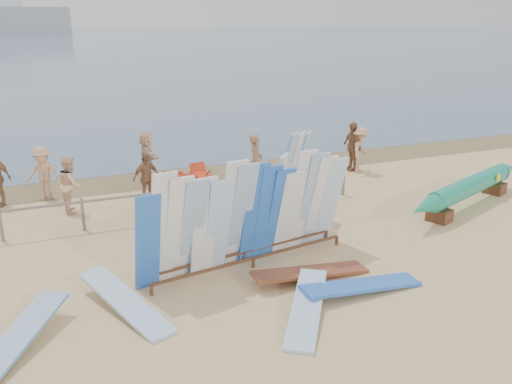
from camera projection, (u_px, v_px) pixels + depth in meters
name	position (u px, v px, depth m)	size (l,w,h in m)	color
ground	(186.00, 263.00, 12.64)	(160.00, 160.00, 0.00)	#DBB67E
ocean	(41.00, 40.00, 125.33)	(320.00, 240.00, 0.02)	#47617F
wet_sand_strip	(132.00, 180.00, 18.97)	(40.00, 2.60, 0.01)	olive
fence	(157.00, 199.00, 15.08)	(12.08, 0.08, 0.90)	gray
main_surfboard_rack	(248.00, 217.00, 12.18)	(5.29, 1.48, 2.63)	brown
side_surfboard_rack	(286.00, 183.00, 14.48)	(2.12, 2.19, 2.69)	brown
outrigger_canoe	(471.00, 187.00, 16.19)	(6.36, 3.00, 0.94)	brown
vendor_table	(280.00, 219.00, 14.30)	(1.01, 0.86, 1.13)	brown
flat_board_b	(307.00, 314.00, 10.48)	(0.56, 2.70, 0.07)	#92BEEB
flat_board_e	(17.00, 351.00, 9.31)	(0.56, 2.70, 0.07)	white
flat_board_a	(126.00, 311.00, 10.58)	(0.56, 2.70, 0.07)	#92BEEB
flat_board_c	(310.00, 278.00, 11.89)	(0.56, 2.70, 0.07)	brown
flat_board_d	(361.00, 292.00, 11.31)	(0.56, 2.70, 0.07)	blue
beach_chair_left	(172.00, 195.00, 16.48)	(0.83, 0.84, 0.97)	red
beach_chair_right	(189.00, 197.00, 16.31)	(0.73, 0.74, 0.95)	red
stroller	(202.00, 187.00, 16.72)	(0.67, 0.90, 1.15)	red
beachgoer_5	(147.00, 156.00, 18.82)	(1.58, 0.51, 1.71)	beige
beachgoer_7	(256.00, 161.00, 17.85)	(0.67, 0.37, 1.83)	#8C6042
beachgoer_4	(146.00, 178.00, 16.49)	(0.92, 0.40, 1.58)	#8C6042
beachgoer_10	(352.00, 146.00, 19.95)	(1.06, 0.46, 1.80)	#8C6042
beachgoer_extra_0	(361.00, 150.00, 19.71)	(1.08, 0.44, 1.67)	tan
beachgoer_2	(71.00, 184.00, 15.71)	(0.81, 0.39, 1.66)	beige
beachgoer_3	(43.00, 173.00, 16.78)	(1.09, 0.45, 1.68)	tan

